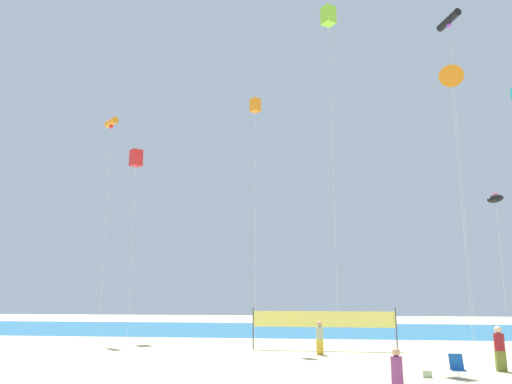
# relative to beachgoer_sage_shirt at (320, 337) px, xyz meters

# --- Properties ---
(ocean_band) EXTENTS (120.00, 20.00, 0.01)m
(ocean_band) POSITION_rel_beachgoer_sage_shirt_xyz_m (-1.68, 19.58, -0.93)
(ocean_band) COLOR #1E6B99
(ocean_band) RESTS_ON ground
(beachgoer_sage_shirt) EXTENTS (0.40, 0.40, 1.74)m
(beachgoer_sage_shirt) POSITION_rel_beachgoer_sage_shirt_xyz_m (0.00, 0.00, 0.00)
(beachgoer_sage_shirt) COLOR gold
(beachgoer_sage_shirt) RESTS_ON ground
(beachgoer_plum_shirt) EXTENTS (0.35, 0.35, 1.54)m
(beachgoer_plum_shirt) POSITION_rel_beachgoer_sage_shirt_xyz_m (2.38, -11.51, -0.10)
(beachgoer_plum_shirt) COLOR #7A3872
(beachgoer_plum_shirt) RESTS_ON ground
(beachgoer_maroon_shirt) EXTENTS (0.42, 0.42, 1.84)m
(beachgoer_maroon_shirt) POSITION_rel_beachgoer_sage_shirt_xyz_m (7.50, -4.91, 0.05)
(beachgoer_maroon_shirt) COLOR olive
(beachgoer_maroon_shirt) RESTS_ON ground
(folding_beach_chair) EXTENTS (0.52, 0.65, 0.89)m
(folding_beach_chair) POSITION_rel_beachgoer_sage_shirt_xyz_m (5.25, -6.98, -0.46)
(folding_beach_chair) COLOR #1959B2
(folding_beach_chair) RESTS_ON ground
(volleyball_net) EXTENTS (8.27, 0.38, 2.40)m
(volleyball_net) POSITION_rel_beachgoer_sage_shirt_xyz_m (0.19, 2.29, 0.71)
(volleyball_net) COLOR #4C4C51
(volleyball_net) RESTS_ON ground
(beach_handbag) EXTENTS (0.33, 0.16, 0.26)m
(beach_handbag) POSITION_rel_beachgoer_sage_shirt_xyz_m (4.12, -6.95, -0.80)
(beach_handbag) COLOR #99B28C
(beach_handbag) RESTS_ON ground
(kite_black_tube) EXTENTS (1.02, 1.92, 18.99)m
(kite_black_tube) POSITION_rel_beachgoer_sage_shirt_xyz_m (7.89, -0.07, 17.76)
(kite_black_tube) COLOR silver
(kite_black_tube) RESTS_ON ground
(kite_lime_box) EXTENTS (0.96, 0.96, 20.17)m
(kite_lime_box) POSITION_rel_beachgoer_sage_shirt_xyz_m (0.98, 0.00, 18.64)
(kite_lime_box) COLOR silver
(kite_lime_box) RESTS_ON ground
(kite_black_inflatable) EXTENTS (1.60, 1.32, 9.56)m
(kite_black_inflatable) POSITION_rel_beachgoer_sage_shirt_xyz_m (11.35, 5.39, 8.20)
(kite_black_inflatable) COLOR silver
(kite_black_inflatable) RESTS_ON ground
(kite_orange_tube) EXTENTS (1.40, 1.36, 16.28)m
(kite_orange_tube) POSITION_rel_beachgoer_sage_shirt_xyz_m (-15.46, 6.94, 15.03)
(kite_orange_tube) COLOR silver
(kite_orange_tube) RESTS_ON ground
(kite_orange_delta) EXTENTS (1.08, 0.62, 12.66)m
(kite_orange_delta) POSITION_rel_beachgoer_sage_shirt_xyz_m (5.85, -7.11, 11.20)
(kite_orange_delta) COLOR silver
(kite_orange_delta) RESTS_ON ground
(kite_red_box) EXTENTS (1.13, 1.13, 14.13)m
(kite_red_box) POSITION_rel_beachgoer_sage_shirt_xyz_m (-13.85, 8.22, 12.55)
(kite_red_box) COLOR silver
(kite_red_box) RESTS_ON ground
(kite_orange_box) EXTENTS (0.79, 0.79, 16.09)m
(kite_orange_box) POSITION_rel_beachgoer_sage_shirt_xyz_m (-3.97, 3.87, 14.65)
(kite_orange_box) COLOR silver
(kite_orange_box) RESTS_ON ground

